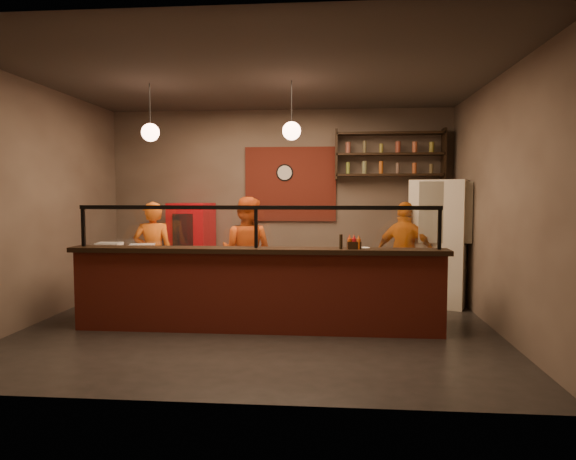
# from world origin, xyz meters

# --- Properties ---
(floor) EXTENTS (6.00, 6.00, 0.00)m
(floor) POSITION_xyz_m (0.00, 0.00, 0.00)
(floor) COLOR black
(floor) RESTS_ON ground
(ceiling) EXTENTS (6.00, 6.00, 0.00)m
(ceiling) POSITION_xyz_m (0.00, 0.00, 3.20)
(ceiling) COLOR #39322C
(ceiling) RESTS_ON wall_back
(wall_back) EXTENTS (6.00, 0.00, 6.00)m
(wall_back) POSITION_xyz_m (0.00, 2.50, 1.60)
(wall_back) COLOR #6C5D4F
(wall_back) RESTS_ON floor
(wall_left) EXTENTS (0.00, 5.00, 5.00)m
(wall_left) POSITION_xyz_m (-3.00, 0.00, 1.60)
(wall_left) COLOR #6C5D4F
(wall_left) RESTS_ON floor
(wall_right) EXTENTS (0.00, 5.00, 5.00)m
(wall_right) POSITION_xyz_m (3.00, 0.00, 1.60)
(wall_right) COLOR #6C5D4F
(wall_right) RESTS_ON floor
(wall_front) EXTENTS (6.00, 0.00, 6.00)m
(wall_front) POSITION_xyz_m (0.00, -2.50, 1.60)
(wall_front) COLOR #6C5D4F
(wall_front) RESTS_ON floor
(brick_patch) EXTENTS (1.60, 0.04, 1.30)m
(brick_patch) POSITION_xyz_m (0.20, 2.47, 1.90)
(brick_patch) COLOR maroon
(brick_patch) RESTS_ON wall_back
(service_counter) EXTENTS (4.60, 0.25, 1.00)m
(service_counter) POSITION_xyz_m (0.00, -0.30, 0.50)
(service_counter) COLOR maroon
(service_counter) RESTS_ON floor
(counter_ledge) EXTENTS (4.70, 0.37, 0.06)m
(counter_ledge) POSITION_xyz_m (0.00, -0.30, 1.03)
(counter_ledge) COLOR black
(counter_ledge) RESTS_ON service_counter
(worktop_cabinet) EXTENTS (4.60, 0.75, 0.85)m
(worktop_cabinet) POSITION_xyz_m (0.00, 0.20, 0.42)
(worktop_cabinet) COLOR gray
(worktop_cabinet) RESTS_ON floor
(worktop) EXTENTS (4.60, 0.75, 0.05)m
(worktop) POSITION_xyz_m (0.00, 0.20, 0.88)
(worktop) COLOR white
(worktop) RESTS_ON worktop_cabinet
(sneeze_guard) EXTENTS (4.50, 0.05, 0.52)m
(sneeze_guard) POSITION_xyz_m (0.00, -0.30, 1.37)
(sneeze_guard) COLOR white
(sneeze_guard) RESTS_ON counter_ledge
(wall_shelving) EXTENTS (1.84, 0.28, 0.85)m
(wall_shelving) POSITION_xyz_m (1.90, 2.32, 2.40)
(wall_shelving) COLOR black
(wall_shelving) RESTS_ON wall_back
(wall_clock) EXTENTS (0.30, 0.04, 0.30)m
(wall_clock) POSITION_xyz_m (0.10, 2.46, 2.10)
(wall_clock) COLOR black
(wall_clock) RESTS_ON wall_back
(pendant_left) EXTENTS (0.24, 0.24, 0.77)m
(pendant_left) POSITION_xyz_m (-1.50, 0.20, 2.55)
(pendant_left) COLOR black
(pendant_left) RESTS_ON ceiling
(pendant_right) EXTENTS (0.24, 0.24, 0.77)m
(pendant_right) POSITION_xyz_m (0.40, 0.20, 2.55)
(pendant_right) COLOR black
(pendant_right) RESTS_ON ceiling
(cook_left) EXTENTS (0.65, 0.49, 1.61)m
(cook_left) POSITION_xyz_m (-1.76, 0.96, 0.81)
(cook_left) COLOR #D95E14
(cook_left) RESTS_ON floor
(cook_mid) EXTENTS (0.94, 0.81, 1.68)m
(cook_mid) POSITION_xyz_m (-0.36, 1.11, 0.84)
(cook_mid) COLOR #C64912
(cook_mid) RESTS_ON floor
(cook_right) EXTENTS (1.02, 0.75, 1.61)m
(cook_right) POSITION_xyz_m (2.05, 1.33, 0.80)
(cook_right) COLOR #C56112
(cook_right) RESTS_ON floor
(fridge) EXTENTS (1.03, 1.00, 1.94)m
(fridge) POSITION_xyz_m (2.60, 1.54, 0.97)
(fridge) COLOR beige
(fridge) RESTS_ON floor
(red_cooler) EXTENTS (0.74, 0.69, 1.57)m
(red_cooler) POSITION_xyz_m (-1.50, 2.15, 0.78)
(red_cooler) COLOR red
(red_cooler) RESTS_ON floor
(pizza_dough) EXTENTS (0.57, 0.57, 0.01)m
(pizza_dough) POSITION_xyz_m (0.90, 0.14, 0.91)
(pizza_dough) COLOR white
(pizza_dough) RESTS_ON worktop
(prep_tub_a) EXTENTS (0.33, 0.27, 0.16)m
(prep_tub_a) POSITION_xyz_m (-2.13, 0.23, 0.98)
(prep_tub_a) COLOR silver
(prep_tub_a) RESTS_ON worktop
(prep_tub_b) EXTENTS (0.32, 0.28, 0.14)m
(prep_tub_b) POSITION_xyz_m (-2.15, 0.40, 0.97)
(prep_tub_b) COLOR silver
(prep_tub_b) RESTS_ON worktop
(prep_tub_c) EXTENTS (0.37, 0.32, 0.16)m
(prep_tub_c) POSITION_xyz_m (-1.59, 0.06, 0.98)
(prep_tub_c) COLOR silver
(prep_tub_c) RESTS_ON worktop
(rolling_pin) EXTENTS (0.39, 0.20, 0.07)m
(rolling_pin) POSITION_xyz_m (-0.91, 0.23, 0.93)
(rolling_pin) COLOR yellow
(rolling_pin) RESTS_ON worktop
(condiment_caddy) EXTENTS (0.17, 0.14, 0.09)m
(condiment_caddy) POSITION_xyz_m (1.20, -0.31, 1.11)
(condiment_caddy) COLOR black
(condiment_caddy) RESTS_ON counter_ledge
(pepper_mill) EXTENTS (0.05, 0.05, 0.18)m
(pepper_mill) POSITION_xyz_m (1.04, -0.34, 1.15)
(pepper_mill) COLOR black
(pepper_mill) RESTS_ON counter_ledge
(small_plate) EXTENTS (0.21, 0.21, 0.01)m
(small_plate) POSITION_xyz_m (1.32, -0.24, 1.07)
(small_plate) COLOR white
(small_plate) RESTS_ON counter_ledge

